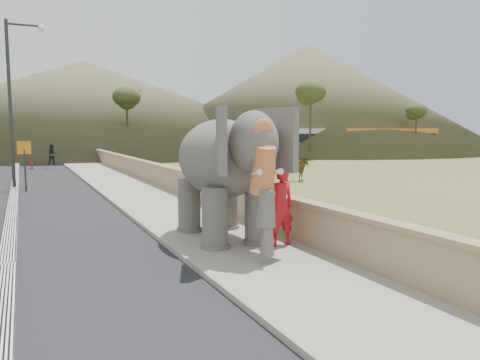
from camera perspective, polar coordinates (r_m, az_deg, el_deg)
name	(u,v)px	position (r m, az deg, el deg)	size (l,w,h in m)	color
ground	(238,252)	(11.39, -0.26, -8.73)	(160.00, 160.00, 0.00)	olive
road	(13,205)	(20.21, -25.91, -2.77)	(7.00, 120.00, 0.03)	black
median	(13,203)	(20.20, -25.92, -2.50)	(0.35, 120.00, 0.22)	black
walkway	(141,196)	(20.72, -11.96, -1.91)	(3.00, 120.00, 0.15)	#9E9687
parapet	(178,183)	(21.09, -7.62, -0.39)	(0.30, 120.00, 1.10)	tan
lamppost	(17,88)	(24.67, -25.58, 10.06)	(1.76, 0.36, 8.00)	#2A292E
signboard	(25,157)	(24.17, -24.78, 2.52)	(0.60, 0.08, 2.40)	#2D2D33
cow	(294,169)	(26.73, 6.61, 1.30)	(0.75, 1.65, 1.39)	brown
distant_car	(223,151)	(50.63, -2.10, 3.61)	(1.70, 4.23, 1.44)	silver
bus_white	(308,143)	(51.51, 8.23, 4.52)	(2.50, 11.00, 3.10)	silver
bus_orange	(387,142)	(55.33, 17.54, 4.41)	(2.50, 11.00, 3.10)	orange
hill_right	(308,97)	(74.30, 8.25, 9.97)	(56.00, 56.00, 16.00)	brown
hill_far	(85,105)	(80.68, -18.42, 8.70)	(80.00, 80.00, 14.00)	brown
elephant_and_man	(222,176)	(11.98, -2.17, 0.48)	(2.46, 4.48, 3.21)	slate
motorcyclist	(42,159)	(38.34, -22.97, 2.36)	(2.15, 1.64, 1.87)	maroon
trees	(106,115)	(34.18, -16.04, 7.63)	(47.93, 36.41, 9.15)	#473828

